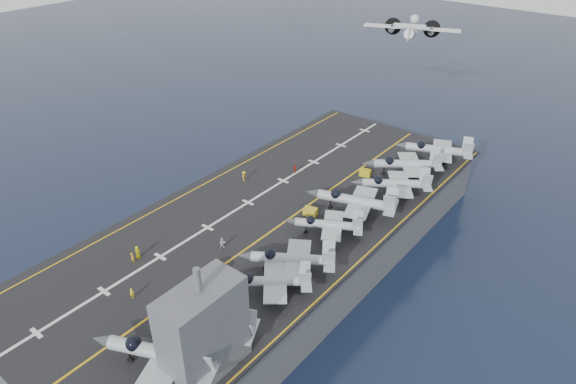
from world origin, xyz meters
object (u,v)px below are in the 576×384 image
Objects in this scene: tow_cart_a at (217,268)px; transport_plane at (411,33)px; fighter_jet_0 at (162,352)px; island_superstructure at (202,321)px.

transport_plane is at bearing 97.69° from tow_cart_a.
fighter_jet_0 is at bearing -64.34° from tow_cart_a.
island_superstructure is 93.47m from transport_plane.
island_superstructure is 18.82m from tow_cart_a.
island_superstructure reaches higher than fighter_jet_0.
island_superstructure is 0.56× the size of transport_plane.
fighter_jet_0 reaches higher than tow_cart_a.
fighter_jet_0 is at bearing -78.92° from transport_plane.
tow_cart_a is 0.09× the size of transport_plane.
tow_cart_a is at bearing 131.53° from island_superstructure.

